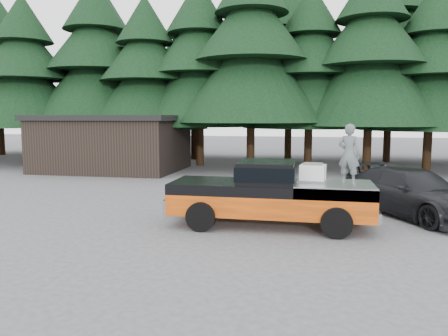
% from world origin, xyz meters
% --- Properties ---
extents(ground, '(120.00, 120.00, 0.00)m').
position_xyz_m(ground, '(0.00, 0.00, 0.00)').
color(ground, '#454547').
rests_on(ground, ground).
extents(pickup_truck, '(6.00, 2.04, 1.33)m').
position_xyz_m(pickup_truck, '(1.59, 0.24, 0.67)').
color(pickup_truck, '#EC550C').
rests_on(pickup_truck, ground).
extents(truck_cab, '(1.66, 1.90, 0.59)m').
position_xyz_m(truck_cab, '(1.49, 0.24, 1.62)').
color(truck_cab, black).
rests_on(truck_cab, pickup_truck).
extents(air_compressor, '(0.78, 0.67, 0.48)m').
position_xyz_m(air_compressor, '(2.80, 0.40, 1.57)').
color(air_compressor, silver).
rests_on(air_compressor, pickup_truck).
extents(man_on_bed, '(0.73, 0.63, 1.69)m').
position_xyz_m(man_on_bed, '(3.77, 0.13, 2.18)').
color(man_on_bed, '#525859').
rests_on(man_on_bed, pickup_truck).
extents(parked_car, '(4.66, 5.62, 1.54)m').
position_xyz_m(parked_car, '(5.97, 2.52, 0.77)').
color(parked_car, black).
rests_on(parked_car, ground).
extents(utility_building, '(8.40, 6.40, 3.30)m').
position_xyz_m(utility_building, '(-9.00, 12.00, 1.67)').
color(utility_building, black).
rests_on(utility_building, ground).
extents(treeline, '(60.15, 16.05, 17.50)m').
position_xyz_m(treeline, '(0.42, 17.20, 7.72)').
color(treeline, black).
rests_on(treeline, ground).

